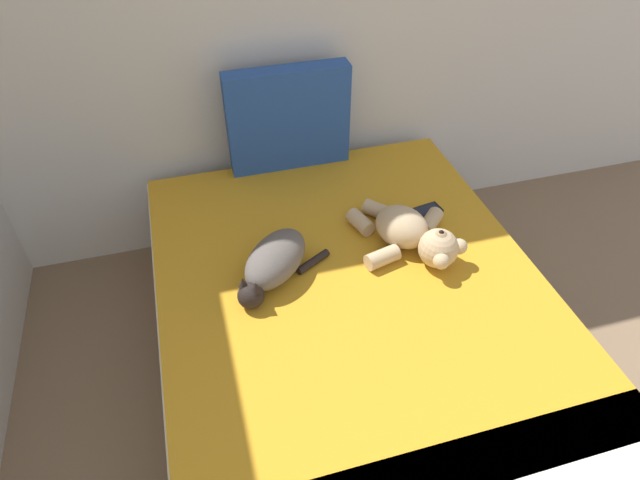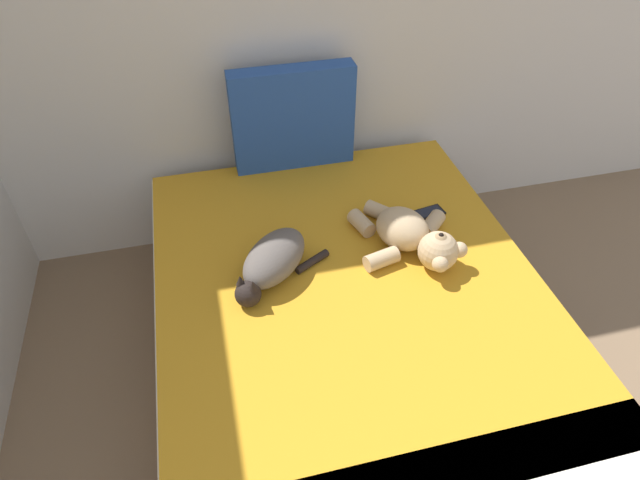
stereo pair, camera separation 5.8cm
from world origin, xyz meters
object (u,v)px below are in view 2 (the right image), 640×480
Objects in this scene: teddy_bear at (412,236)px; cell_phone at (428,213)px; patterned_cushion at (293,118)px; cat at (272,261)px; bed at (350,331)px.

teddy_bear reaches higher than cell_phone.
patterned_cushion is 1.11× the size of teddy_bear.
cat is at bearing -179.06° from teddy_bear.
cat reaches higher than bed.
patterned_cushion is at bearing 72.13° from cat.
cell_phone is at bearing 38.89° from bed.
teddy_bear is at bearing 29.15° from bed.
teddy_bear is (0.33, -0.75, -0.18)m from patterned_cushion.
teddy_bear is (0.58, 0.01, 0.00)m from cat.
cell_phone is (0.16, 0.20, -0.07)m from teddy_bear.
bed is 4.77× the size of cat.
cat is 0.77m from cell_phone.
bed is at bearing -87.57° from patterned_cushion.
cat is 2.61× the size of cell_phone.
teddy_bear is 0.27m from cell_phone.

